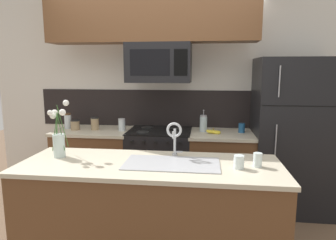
{
  "coord_description": "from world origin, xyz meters",
  "views": [
    {
      "loc": [
        0.53,
        -2.63,
        1.66
      ],
      "look_at": [
        0.18,
        0.27,
        1.16
      ],
      "focal_mm": 32.0,
      "sensor_mm": 36.0,
      "label": 1
    }
  ],
  "objects_px": {
    "stove_range": "(160,166)",
    "storage_jar_squat": "(122,125)",
    "refrigerator": "(291,136)",
    "microwave": "(159,63)",
    "storage_jar_tall": "(68,121)",
    "coffee_tin": "(242,128)",
    "storage_jar_medium": "(75,125)",
    "french_press": "(203,123)",
    "sink_faucet": "(174,135)",
    "spare_glass": "(258,160)",
    "flower_vase": "(59,139)",
    "drinking_glass": "(239,162)",
    "storage_jar_short": "(95,124)",
    "banana_bunch": "(213,132)"
  },
  "relations": [
    {
      "from": "stove_range",
      "to": "storage_jar_squat",
      "type": "distance_m",
      "value": 0.7
    },
    {
      "from": "refrigerator",
      "to": "storage_jar_squat",
      "type": "xyz_separation_m",
      "value": [
        -2.02,
        -0.04,
        0.09
      ]
    },
    {
      "from": "microwave",
      "to": "storage_jar_tall",
      "type": "distance_m",
      "value": 1.39
    },
    {
      "from": "coffee_tin",
      "to": "storage_jar_squat",
      "type": "bearing_deg",
      "value": -177.25
    },
    {
      "from": "storage_jar_medium",
      "to": "refrigerator",
      "type": "bearing_deg",
      "value": 1.29
    },
    {
      "from": "microwave",
      "to": "french_press",
      "type": "xyz_separation_m",
      "value": [
        0.53,
        0.08,
        -0.72
      ]
    },
    {
      "from": "storage_jar_medium",
      "to": "french_press",
      "type": "bearing_deg",
      "value": 3.57
    },
    {
      "from": "microwave",
      "to": "storage_jar_medium",
      "type": "height_order",
      "value": "microwave"
    },
    {
      "from": "sink_faucet",
      "to": "spare_glass",
      "type": "bearing_deg",
      "value": -15.6
    },
    {
      "from": "french_press",
      "to": "sink_faucet",
      "type": "distance_m",
      "value": 1.14
    },
    {
      "from": "french_press",
      "to": "flower_vase",
      "type": "height_order",
      "value": "flower_vase"
    },
    {
      "from": "storage_jar_medium",
      "to": "spare_glass",
      "type": "height_order",
      "value": "storage_jar_medium"
    },
    {
      "from": "flower_vase",
      "to": "drinking_glass",
      "type": "bearing_deg",
      "value": -5.03
    },
    {
      "from": "stove_range",
      "to": "sink_faucet",
      "type": "height_order",
      "value": "sink_faucet"
    },
    {
      "from": "storage_jar_medium",
      "to": "storage_jar_short",
      "type": "distance_m",
      "value": 0.25
    },
    {
      "from": "spare_glass",
      "to": "stove_range",
      "type": "bearing_deg",
      "value": 127.52
    },
    {
      "from": "microwave",
      "to": "storage_jar_short",
      "type": "distance_m",
      "value": 1.1
    },
    {
      "from": "storage_jar_medium",
      "to": "storage_jar_squat",
      "type": "height_order",
      "value": "storage_jar_squat"
    },
    {
      "from": "stove_range",
      "to": "refrigerator",
      "type": "height_order",
      "value": "refrigerator"
    },
    {
      "from": "banana_bunch",
      "to": "coffee_tin",
      "type": "relative_size",
      "value": 1.73
    },
    {
      "from": "refrigerator",
      "to": "spare_glass",
      "type": "relative_size",
      "value": 16.09
    },
    {
      "from": "storage_jar_medium",
      "to": "microwave",
      "type": "bearing_deg",
      "value": 0.97
    },
    {
      "from": "sink_faucet",
      "to": "refrigerator",
      "type": "bearing_deg",
      "value": 40.34
    },
    {
      "from": "microwave",
      "to": "sink_faucet",
      "type": "xyz_separation_m",
      "value": [
        0.28,
        -1.03,
        -0.62
      ]
    },
    {
      "from": "drinking_glass",
      "to": "storage_jar_short",
      "type": "bearing_deg",
      "value": 141.45
    },
    {
      "from": "storage_jar_short",
      "to": "spare_glass",
      "type": "height_order",
      "value": "storage_jar_short"
    },
    {
      "from": "storage_jar_tall",
      "to": "drinking_glass",
      "type": "xyz_separation_m",
      "value": [
        1.99,
        -1.33,
        -0.05
      ]
    },
    {
      "from": "storage_jar_medium",
      "to": "spare_glass",
      "type": "bearing_deg",
      "value": -30.8
    },
    {
      "from": "storage_jar_short",
      "to": "flower_vase",
      "type": "xyz_separation_m",
      "value": [
        0.12,
        -1.16,
        0.08
      ]
    },
    {
      "from": "refrigerator",
      "to": "microwave",
      "type": "bearing_deg",
      "value": -178.48
    },
    {
      "from": "refrigerator",
      "to": "spare_glass",
      "type": "distance_m",
      "value": 1.4
    },
    {
      "from": "storage_jar_squat",
      "to": "sink_faucet",
      "type": "xyz_separation_m",
      "value": [
        0.75,
        -1.03,
        0.12
      ]
    },
    {
      "from": "stove_range",
      "to": "microwave",
      "type": "xyz_separation_m",
      "value": [
        0.0,
        -0.02,
        1.27
      ]
    },
    {
      "from": "storage_jar_squat",
      "to": "french_press",
      "type": "relative_size",
      "value": 0.57
    },
    {
      "from": "storage_jar_medium",
      "to": "spare_glass",
      "type": "xyz_separation_m",
      "value": [
        2.01,
        -1.2,
        -0.01
      ]
    },
    {
      "from": "coffee_tin",
      "to": "sink_faucet",
      "type": "relative_size",
      "value": 0.36
    },
    {
      "from": "banana_bunch",
      "to": "french_press",
      "type": "bearing_deg",
      "value": 134.44
    },
    {
      "from": "storage_jar_squat",
      "to": "spare_glass",
      "type": "bearing_deg",
      "value": -40.67
    },
    {
      "from": "storage_jar_squat",
      "to": "microwave",
      "type": "bearing_deg",
      "value": -0.16
    },
    {
      "from": "spare_glass",
      "to": "banana_bunch",
      "type": "bearing_deg",
      "value": 104.58
    },
    {
      "from": "microwave",
      "to": "storage_jar_short",
      "type": "relative_size",
      "value": 4.65
    },
    {
      "from": "sink_faucet",
      "to": "spare_glass",
      "type": "distance_m",
      "value": 0.71
    },
    {
      "from": "coffee_tin",
      "to": "spare_glass",
      "type": "xyz_separation_m",
      "value": [
        -0.03,
        -1.29,
        0.0
      ]
    },
    {
      "from": "coffee_tin",
      "to": "refrigerator",
      "type": "bearing_deg",
      "value": -3.05
    },
    {
      "from": "microwave",
      "to": "french_press",
      "type": "relative_size",
      "value": 2.79
    },
    {
      "from": "storage_jar_squat",
      "to": "banana_bunch",
      "type": "bearing_deg",
      "value": -2.07
    },
    {
      "from": "storage_jar_squat",
      "to": "storage_jar_tall",
      "type": "bearing_deg",
      "value": 175.58
    },
    {
      "from": "banana_bunch",
      "to": "sink_faucet",
      "type": "distance_m",
      "value": 1.07
    },
    {
      "from": "storage_jar_squat",
      "to": "flower_vase",
      "type": "bearing_deg",
      "value": -101.41
    },
    {
      "from": "refrigerator",
      "to": "banana_bunch",
      "type": "distance_m",
      "value": 0.91
    }
  ]
}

